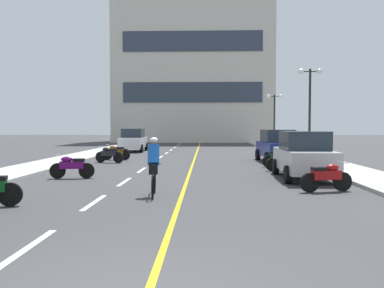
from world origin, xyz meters
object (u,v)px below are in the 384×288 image
object	(u,v)px
street_lamp_far	(274,108)
motorcycle_7	(116,152)
parked_car_far	(133,140)
parked_car_mid	(277,146)
motorcycle_2	(327,177)
cyclist_rider	(154,165)
parked_car_near	(304,155)
street_lamp_mid	(310,93)
motorcycle_5	(279,158)
motorcycle_3	(72,166)
motorcycle_4	(284,160)
motorcycle_6	(109,154)

from	to	relation	value
street_lamp_far	motorcycle_7	world-z (taller)	street_lamp_far
parked_car_far	parked_car_mid	bearing A→B (deg)	-42.71
motorcycle_2	cyclist_rider	bearing A→B (deg)	-170.29
parked_car_near	motorcycle_7	xyz separation A→B (m)	(-9.12, 8.44, -0.44)
street_lamp_mid	parked_car_near	size ratio (longest dim) A/B	1.27
street_lamp_mid	motorcycle_2	bearing A→B (deg)	-101.75
street_lamp_far	motorcycle_5	size ratio (longest dim) A/B	2.92
parked_car_mid	parked_car_near	bearing A→B (deg)	-92.29
parked_car_near	motorcycle_2	world-z (taller)	parked_car_near
street_lamp_mid	parked_car_near	distance (m)	9.88
motorcycle_7	motorcycle_2	bearing A→B (deg)	-52.02
motorcycle_3	motorcycle_5	world-z (taller)	same
parked_car_near	motorcycle_3	world-z (taller)	parked_car_near
motorcycle_4	cyclist_rider	size ratio (longest dim) A/B	0.94
motorcycle_3	cyclist_rider	size ratio (longest dim) A/B	0.96
parked_car_far	motorcycle_3	world-z (taller)	parked_car_far
parked_car_far	motorcycle_4	size ratio (longest dim) A/B	2.55
parked_car_far	motorcycle_5	xyz separation A→B (m)	(9.36, -12.19, -0.44)
motorcycle_2	motorcycle_5	bearing A→B (deg)	90.80
motorcycle_3	street_lamp_mid	bearing A→B (deg)	39.22
street_lamp_mid	motorcycle_4	world-z (taller)	street_lamp_mid
motorcycle_6	parked_car_near	bearing A→B (deg)	-35.82
motorcycle_2	motorcycle_4	world-z (taller)	same
street_lamp_far	parked_car_far	world-z (taller)	street_lamp_far
street_lamp_far	motorcycle_2	xyz separation A→B (m)	(-2.68, -25.72, -3.23)
street_lamp_far	motorcycle_6	distance (m)	20.08
street_lamp_mid	motorcycle_3	world-z (taller)	street_lamp_mid
motorcycle_3	motorcycle_4	distance (m)	9.17
motorcycle_2	motorcycle_5	size ratio (longest dim) A/B	1.01
street_lamp_far	cyclist_rider	size ratio (longest dim) A/B	2.75
street_lamp_far	motorcycle_5	distance (m)	18.68
motorcycle_6	motorcycle_7	distance (m)	1.89
motorcycle_7	motorcycle_3	bearing A→B (deg)	-88.59
parked_car_mid	motorcycle_4	xyz separation A→B (m)	(-0.54, -4.73, -0.44)
motorcycle_4	parked_car_near	bearing A→B (deg)	-85.05
motorcycle_2	motorcycle_7	xyz separation A→B (m)	(-9.06, 11.61, 0.00)
motorcycle_5	motorcycle_7	distance (m)	9.84
street_lamp_far	parked_car_mid	world-z (taller)	street_lamp_far
street_lamp_mid	parked_car_mid	xyz separation A→B (m)	(-2.19, -1.56, -3.10)
parked_car_far	cyclist_rider	distance (m)	21.05
cyclist_rider	motorcycle_4	bearing A→B (deg)	53.67
street_lamp_mid	motorcycle_5	bearing A→B (deg)	-119.49
parked_car_near	motorcycle_2	bearing A→B (deg)	-90.99
motorcycle_5	motorcycle_2	bearing A→B (deg)	-89.20
parked_car_mid	motorcycle_5	size ratio (longest dim) A/B	2.57
cyclist_rider	motorcycle_5	bearing A→B (deg)	58.85
street_lamp_mid	parked_car_far	bearing A→B (deg)	147.97
street_lamp_far	parked_car_far	xyz separation A→B (m)	(-12.15, -5.99, -2.79)
street_lamp_mid	cyclist_rider	bearing A→B (deg)	-120.57
motorcycle_6	motorcycle_3	bearing A→B (deg)	-88.55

